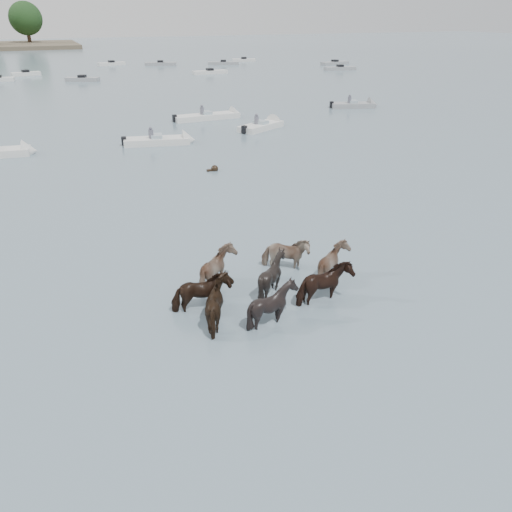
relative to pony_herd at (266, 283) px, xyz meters
name	(u,v)px	position (x,y,z in m)	size (l,w,h in m)	color
ground	(220,317)	(-1.87, -0.59, -0.55)	(400.00, 400.00, 0.00)	slate
pony_herd	(266,283)	(0.00, 0.00, 0.00)	(7.01, 4.95, 1.66)	black
swimming_pony	(214,169)	(3.35, 15.24, -0.45)	(0.72, 0.44, 0.44)	black
motorboat_a	(4,152)	(-8.62, 24.30, -0.32)	(5.56, 2.23, 1.92)	silver
motorboat_b	(167,141)	(2.46, 23.30, -0.32)	(5.45, 2.66, 1.92)	silver
motorboat_c	(215,116)	(8.91, 31.17, -0.33)	(6.68, 1.92, 1.92)	silver
motorboat_d	(266,125)	(11.53, 25.56, -0.32)	(5.01, 3.74, 1.92)	silver
motorboat_e	(359,105)	(24.46, 30.99, -0.32)	(5.08, 2.95, 1.92)	gray
distant_flotilla	(64,74)	(-1.03, 73.22, -0.29)	(104.30, 26.21, 0.93)	silver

